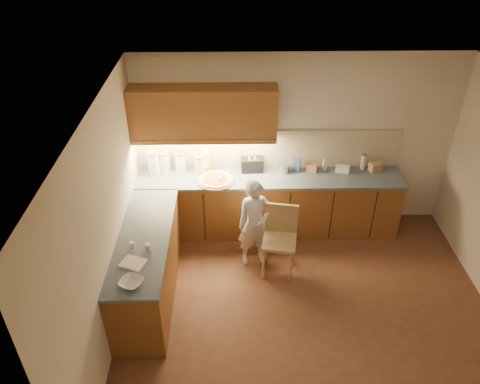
{
  "coord_description": "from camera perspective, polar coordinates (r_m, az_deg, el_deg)",
  "views": [
    {
      "loc": [
        -0.89,
        -3.9,
        4.39
      ],
      "look_at": [
        -0.8,
        1.2,
        1.0
      ],
      "focal_mm": 35.0,
      "sensor_mm": 36.0,
      "label": 1
    }
  ],
  "objects": [
    {
      "name": "pizza_on_board",
      "position": [
        6.49,
        -2.99,
        1.48
      ],
      "size": [
        0.51,
        0.51,
        0.21
      ],
      "rotation": [
        0.0,
        0.0,
        0.28
      ],
      "color": "tan",
      "rests_on": "l_counter"
    },
    {
      "name": "canister_c",
      "position": [
        6.72,
        -7.29,
        3.69
      ],
      "size": [
        0.16,
        0.16,
        0.29
      ],
      "rotation": [
        0.0,
        0.0,
        -0.41
      ],
      "color": "white",
      "rests_on": "l_counter"
    },
    {
      "name": "card_box_a",
      "position": [
        6.78,
        8.77,
        2.94
      ],
      "size": [
        0.18,
        0.16,
        0.11
      ],
      "primitive_type": "cube",
      "rotation": [
        0.0,
        0.0,
        -0.4
      ],
      "color": "#A47558",
      "rests_on": "l_counter"
    },
    {
      "name": "dough_cloth",
      "position": [
        5.28,
        -12.87,
        -8.44
      ],
      "size": [
        0.31,
        0.28,
        0.02
      ],
      "primitive_type": "cube",
      "rotation": [
        0.0,
        0.0,
        -0.38
      ],
      "color": "silver",
      "rests_on": "l_counter"
    },
    {
      "name": "room",
      "position": [
        4.84,
        9.79,
        -1.11
      ],
      "size": [
        4.54,
        4.5,
        2.62
      ],
      "color": "#56311D",
      "rests_on": "ground"
    },
    {
      "name": "upper_cabinets",
      "position": [
        6.28,
        -4.51,
        9.61
      ],
      "size": [
        1.95,
        0.36,
        0.73
      ],
      "color": "brown",
      "rests_on": "ground"
    },
    {
      "name": "tall_jar",
      "position": [
        6.95,
        14.8,
        3.6
      ],
      "size": [
        0.08,
        0.08,
        0.24
      ],
      "rotation": [
        0.0,
        0.0,
        0.19
      ],
      "color": "beige",
      "rests_on": "l_counter"
    },
    {
      "name": "white_bottle",
      "position": [
        6.83,
        10.32,
        3.27
      ],
      "size": [
        0.06,
        0.06,
        0.17
      ],
      "primitive_type": "cube",
      "rotation": [
        0.0,
        0.0,
        0.12
      ],
      "color": "silver",
      "rests_on": "l_counter"
    },
    {
      "name": "spice_jar_a",
      "position": [
        5.48,
        -13.02,
        -6.27
      ],
      "size": [
        0.07,
        0.07,
        0.07
      ],
      "primitive_type": "cylinder",
      "rotation": [
        0.0,
        0.0,
        0.27
      ],
      "color": "silver",
      "rests_on": "l_counter"
    },
    {
      "name": "wooden_chair",
      "position": [
        6.15,
        4.9,
        -5.19
      ],
      "size": [
        0.5,
        0.5,
        0.95
      ],
      "rotation": [
        0.0,
        0.0,
        -0.17
      ],
      "color": "tan",
      "rests_on": "ground"
    },
    {
      "name": "oil_jug",
      "position": [
        6.67,
        -4.19,
        3.73
      ],
      "size": [
        0.14,
        0.11,
        0.35
      ],
      "rotation": [
        0.0,
        0.0,
        0.29
      ],
      "color": "gold",
      "rests_on": "l_counter"
    },
    {
      "name": "blue_box",
      "position": [
        6.74,
        6.93,
        3.3
      ],
      "size": [
        0.11,
        0.1,
        0.19
      ],
      "primitive_type": "cube",
      "rotation": [
        0.0,
        0.0,
        -0.35
      ],
      "color": "#3755A6",
      "rests_on": "l_counter"
    },
    {
      "name": "spice_jar_b",
      "position": [
        5.41,
        -11.15,
        -6.56
      ],
      "size": [
        0.07,
        0.07,
        0.08
      ],
      "primitive_type": "cylinder",
      "rotation": [
        0.0,
        0.0,
        -0.16
      ],
      "color": "silver",
      "rests_on": "l_counter"
    },
    {
      "name": "steel_pot",
      "position": [
        6.71,
        5.42,
        2.94
      ],
      "size": [
        0.16,
        0.16,
        0.13
      ],
      "color": "#A3A3A8",
      "rests_on": "l_counter"
    },
    {
      "name": "l_counter",
      "position": [
        6.48,
        -1.1,
        -3.75
      ],
      "size": [
        3.77,
        2.62,
        0.92
      ],
      "color": "brown",
      "rests_on": "ground"
    },
    {
      "name": "card_box_b",
      "position": [
        6.98,
        16.19,
        2.94
      ],
      "size": [
        0.19,
        0.17,
        0.13
      ],
      "primitive_type": "cube",
      "rotation": [
        0.0,
        0.0,
        0.25
      ],
      "color": "tan",
      "rests_on": "l_counter"
    },
    {
      "name": "canister_d",
      "position": [
        6.66,
        -4.91,
        3.42
      ],
      "size": [
        0.17,
        0.17,
        0.27
      ],
      "rotation": [
        0.0,
        0.0,
        -0.21
      ],
      "color": "beige",
      "rests_on": "l_counter"
    },
    {
      "name": "toaster",
      "position": [
        6.69,
        1.49,
        3.36
      ],
      "size": [
        0.32,
        0.19,
        0.2
      ],
      "rotation": [
        0.0,
        0.0,
        0.05
      ],
      "color": "black",
      "rests_on": "l_counter"
    },
    {
      "name": "canister_b",
      "position": [
        6.74,
        -9.26,
        3.69
      ],
      "size": [
        0.18,
        0.18,
        0.31
      ],
      "rotation": [
        0.0,
        0.0,
        -0.43
      ],
      "color": "beige",
      "rests_on": "l_counter"
    },
    {
      "name": "backsplash",
      "position": [
        6.71,
        3.52,
        5.25
      ],
      "size": [
        3.75,
        0.02,
        0.58
      ],
      "primitive_type": "cube",
      "color": "beige",
      "rests_on": "l_counter"
    },
    {
      "name": "mixing_bowl",
      "position": [
        5.03,
        -13.1,
        -10.7
      ],
      "size": [
        0.31,
        0.31,
        0.06
      ],
      "primitive_type": "imported",
      "rotation": [
        0.0,
        0.0,
        -0.42
      ],
      "color": "white",
      "rests_on": "l_counter"
    },
    {
      "name": "child",
      "position": [
        6.18,
        1.81,
        -3.84
      ],
      "size": [
        0.52,
        0.41,
        1.27
      ],
      "primitive_type": "imported",
      "rotation": [
        0.0,
        0.0,
        0.25
      ],
      "color": "silver",
      "rests_on": "ground"
    },
    {
      "name": "canister_a",
      "position": [
        6.7,
        -10.5,
        3.51
      ],
      "size": [
        0.17,
        0.17,
        0.35
      ],
      "rotation": [
        0.0,
        0.0,
        0.17
      ],
      "color": "silver",
      "rests_on": "l_counter"
    },
    {
      "name": "flat_pack",
      "position": [
        6.87,
        12.35,
        2.8
      ],
      "size": [
        0.22,
        0.18,
        0.08
      ],
      "primitive_type": "cube",
      "rotation": [
        0.0,
        0.0,
        -0.26
      ],
      "color": "white",
      "rests_on": "l_counter"
    }
  ]
}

